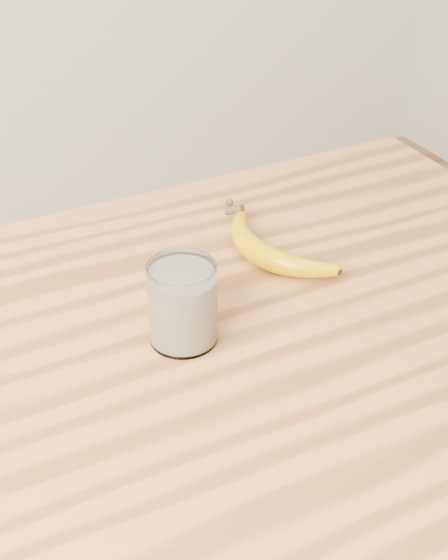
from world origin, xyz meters
name	(u,v)px	position (x,y,z in m)	size (l,w,h in m)	color
table	(191,430)	(0.00, 0.00, 0.77)	(1.20, 0.80, 0.90)	#B16F31
smoothie_glass	(183,305)	(0.01, 0.03, 0.95)	(0.08, 0.08, 0.10)	white
banana	(260,254)	(0.17, 0.13, 0.92)	(0.10, 0.28, 0.04)	#C88B00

